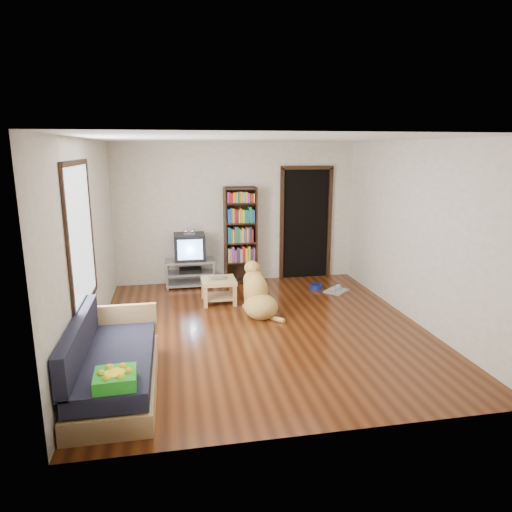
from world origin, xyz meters
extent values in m
plane|color=#5A280F|center=(0.00, 0.00, 0.00)|extent=(5.00, 5.00, 0.00)
plane|color=white|center=(0.00, 0.00, 2.60)|extent=(5.00, 5.00, 0.00)
plane|color=silver|center=(0.00, 2.50, 1.30)|extent=(4.50, 0.00, 4.50)
plane|color=silver|center=(0.00, -2.50, 1.30)|extent=(4.50, 0.00, 4.50)
plane|color=silver|center=(-2.25, 0.00, 1.30)|extent=(0.00, 5.00, 5.00)
plane|color=silver|center=(2.25, 0.00, 1.30)|extent=(0.00, 5.00, 5.00)
cube|color=green|center=(-1.75, -2.07, 0.48)|extent=(0.38, 0.38, 0.12)
imported|color=silver|center=(-0.49, 1.20, 0.41)|extent=(0.30, 0.21, 0.02)
cylinder|color=navy|center=(1.33, 1.67, 0.04)|extent=(0.22, 0.22, 0.08)
cube|color=#9F9F9F|center=(1.63, 1.42, 0.01)|extent=(0.51, 0.51, 0.03)
cube|color=white|center=(-2.23, -0.50, 1.50)|extent=(0.02, 1.30, 1.60)
cube|color=black|center=(-2.23, -0.50, 2.32)|extent=(0.03, 1.42, 0.06)
cube|color=black|center=(-2.23, -0.50, 0.68)|extent=(0.03, 1.42, 0.06)
cube|color=black|center=(-2.23, -1.20, 1.50)|extent=(0.03, 0.06, 1.70)
cube|color=black|center=(-2.23, 0.20, 1.50)|extent=(0.03, 0.06, 1.70)
cube|color=black|center=(1.35, 2.48, 1.05)|extent=(0.90, 0.02, 2.10)
cube|color=black|center=(0.87, 2.47, 1.05)|extent=(0.07, 0.05, 2.14)
cube|color=black|center=(1.83, 2.47, 1.05)|extent=(0.07, 0.05, 2.14)
cube|color=black|center=(1.35, 2.47, 2.13)|extent=(1.03, 0.05, 0.07)
cube|color=#99999E|center=(-0.90, 2.25, 0.48)|extent=(0.90, 0.45, 0.04)
cube|color=#99999E|center=(-0.90, 2.25, 0.25)|extent=(0.86, 0.42, 0.03)
cube|color=#99999E|center=(-0.90, 2.25, 0.06)|extent=(0.90, 0.45, 0.04)
cylinder|color=#99999E|center=(-1.32, 2.05, 0.25)|extent=(0.04, 0.04, 0.50)
cylinder|color=#99999E|center=(-0.48, 2.05, 0.25)|extent=(0.04, 0.04, 0.50)
cylinder|color=#99999E|center=(-1.32, 2.45, 0.25)|extent=(0.04, 0.04, 0.50)
cylinder|color=#99999E|center=(-0.48, 2.45, 0.25)|extent=(0.04, 0.04, 0.50)
cube|color=black|center=(-0.90, 2.25, 0.30)|extent=(0.40, 0.30, 0.07)
cube|color=black|center=(-0.90, 2.25, 0.74)|extent=(0.55, 0.48, 0.48)
cube|color=black|center=(-0.90, 2.45, 0.74)|extent=(0.40, 0.14, 0.36)
cube|color=#8CBFF2|center=(-0.90, 2.00, 0.74)|extent=(0.44, 0.02, 0.36)
cube|color=silver|center=(-0.90, 2.20, 0.99)|extent=(0.20, 0.07, 0.02)
sphere|color=silver|center=(-0.96, 2.20, 1.04)|extent=(0.09, 0.09, 0.09)
sphere|color=silver|center=(-0.84, 2.20, 1.04)|extent=(0.09, 0.09, 0.09)
cube|color=black|center=(-0.23, 2.34, 0.90)|extent=(0.03, 0.30, 1.80)
cube|color=black|center=(0.34, 2.34, 0.90)|extent=(0.03, 0.30, 1.80)
cube|color=black|center=(0.05, 2.48, 0.90)|extent=(0.60, 0.02, 1.80)
cube|color=black|center=(0.05, 2.34, 0.03)|extent=(0.56, 0.28, 0.02)
cube|color=black|center=(0.05, 2.34, 0.40)|extent=(0.56, 0.28, 0.03)
cube|color=black|center=(0.05, 2.34, 0.77)|extent=(0.56, 0.28, 0.02)
cube|color=black|center=(0.05, 2.34, 1.14)|extent=(0.56, 0.28, 0.02)
cube|color=black|center=(0.05, 2.34, 1.51)|extent=(0.56, 0.28, 0.02)
cube|color=black|center=(0.05, 2.34, 1.77)|extent=(0.56, 0.28, 0.02)
cube|color=tan|center=(-1.83, -1.40, 0.11)|extent=(0.80, 1.80, 0.22)
cube|color=#1E1E2D|center=(-1.83, -1.40, 0.33)|extent=(0.74, 1.74, 0.18)
cube|color=#1E1E2D|center=(-2.17, -1.40, 0.60)|extent=(0.12, 1.74, 0.40)
cube|color=tan|center=(-1.83, -0.54, 0.50)|extent=(0.80, 0.06, 0.30)
cube|color=#D9BD6F|center=(-0.49, 1.23, 0.37)|extent=(0.55, 0.55, 0.06)
cube|color=tan|center=(-0.49, 1.23, 0.10)|extent=(0.45, 0.45, 0.03)
cube|color=tan|center=(-0.72, 1.00, 0.17)|extent=(0.06, 0.06, 0.34)
cube|color=tan|center=(-0.25, 1.00, 0.17)|extent=(0.06, 0.06, 0.34)
cube|color=tan|center=(-0.72, 1.47, 0.17)|extent=(0.06, 0.06, 0.34)
cube|color=tan|center=(-0.25, 1.47, 0.17)|extent=(0.06, 0.06, 0.34)
ellipsoid|color=tan|center=(0.07, 0.45, 0.16)|extent=(0.61, 0.65, 0.38)
ellipsoid|color=tan|center=(0.03, 0.65, 0.36)|extent=(0.44, 0.47, 0.50)
ellipsoid|color=gold|center=(0.01, 0.75, 0.48)|extent=(0.37, 0.35, 0.36)
ellipsoid|color=tan|center=(0.00, 0.81, 0.68)|extent=(0.28, 0.30, 0.22)
ellipsoid|color=tan|center=(-0.03, 0.93, 0.65)|extent=(0.13, 0.21, 0.09)
sphere|color=black|center=(-0.05, 1.02, 0.65)|extent=(0.04, 0.04, 0.04)
ellipsoid|color=tan|center=(-0.08, 0.75, 0.67)|extent=(0.07, 0.09, 0.15)
ellipsoid|color=#B58345|center=(0.09, 0.79, 0.67)|extent=(0.07, 0.09, 0.15)
cylinder|color=gold|center=(-0.09, 0.83, 0.20)|extent=(0.10, 0.14, 0.41)
cylinder|color=#B38944|center=(0.07, 0.87, 0.20)|extent=(0.10, 0.14, 0.41)
sphere|color=tan|center=(-0.10, 0.88, 0.02)|extent=(0.11, 0.11, 0.11)
sphere|color=#C2814A|center=(0.06, 0.91, 0.02)|extent=(0.11, 0.11, 0.11)
cylinder|color=#D4AE51|center=(0.23, 0.26, 0.03)|extent=(0.29, 0.31, 0.08)
camera|label=1|loc=(-1.20, -5.92, 2.47)|focal=32.00mm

